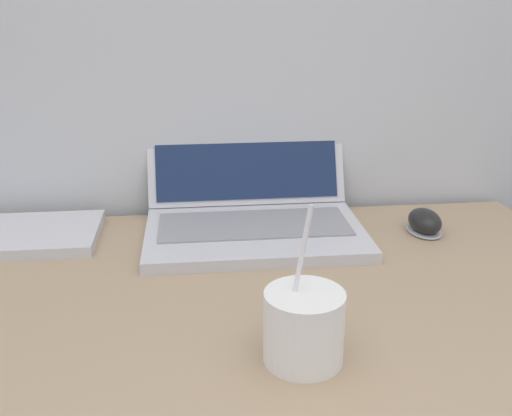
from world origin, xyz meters
TOP-DOWN VIEW (x-y plane):
  - laptop at (-0.00, 0.66)m, footprint 0.38×0.34m
  - drink_cup at (0.02, 0.23)m, footprint 0.09×0.09m
  - computer_mouse at (0.31, 0.60)m, footprint 0.06×0.09m

SIDE VIEW (x-z plane):
  - computer_mouse at x=0.31m, z-range 0.77..0.82m
  - drink_cup at x=0.02m, z-range 0.73..0.92m
  - laptop at x=0.00m, z-range 0.71..0.94m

